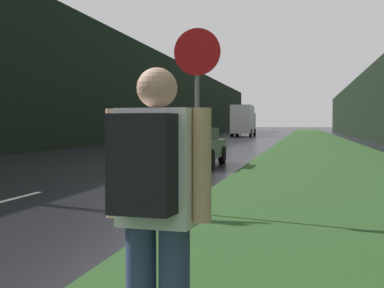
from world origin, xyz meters
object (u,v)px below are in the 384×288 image
Objects in this scene: delivery_truck at (243,120)px; hitchhiker_with_backpack at (155,206)px; car_passing_near at (193,146)px; stop_sign at (197,98)px.

hitchhiker_with_backpack is at bearing -84.04° from delivery_truck.
hitchhiker_with_backpack is 0.43× the size of car_passing_near.
delivery_truck is (-3.48, 46.61, 1.26)m from car_passing_near.
stop_sign is at bearing -84.34° from delivery_truck.
stop_sign is at bearing 102.11° from car_passing_near.
delivery_truck reaches higher than car_passing_near.
car_passing_near is 0.51× the size of delivery_truck.
stop_sign is 5.67m from hitchhiker_with_backpack.
stop_sign is at bearing 105.06° from hitchhiker_with_backpack.
car_passing_near is (-2.11, 9.85, -1.18)m from stop_sign.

